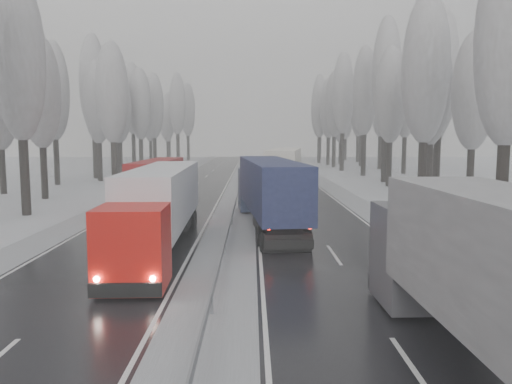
{
  "coord_description": "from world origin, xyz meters",
  "views": [
    {
      "loc": [
        1.32,
        -11.47,
        5.68
      ],
      "look_at": [
        1.56,
        19.81,
        2.2
      ],
      "focal_mm": 35.0,
      "sensor_mm": 36.0,
      "label": 1
    }
  ],
  "objects_px": {
    "truck_blue_box": "(268,188)",
    "truck_red_white": "(160,203)",
    "truck_cream_box": "(285,167)",
    "truck_red_red": "(154,180)",
    "box_truck_distant": "(282,158)"
  },
  "relations": [
    {
      "from": "truck_red_white",
      "to": "truck_cream_box",
      "type": "bearing_deg",
      "value": 71.66
    },
    {
      "from": "truck_red_red",
      "to": "truck_red_white",
      "type": "bearing_deg",
      "value": -76.3
    },
    {
      "from": "box_truck_distant",
      "to": "truck_red_red",
      "type": "bearing_deg",
      "value": -100.83
    },
    {
      "from": "truck_red_white",
      "to": "truck_red_red",
      "type": "relative_size",
      "value": 1.09
    },
    {
      "from": "truck_cream_box",
      "to": "truck_red_red",
      "type": "xyz_separation_m",
      "value": [
        -11.24,
        -11.32,
        -0.4
      ]
    },
    {
      "from": "truck_cream_box",
      "to": "truck_red_white",
      "type": "height_order",
      "value": "truck_cream_box"
    },
    {
      "from": "truck_blue_box",
      "to": "truck_red_white",
      "type": "bearing_deg",
      "value": -137.45
    },
    {
      "from": "box_truck_distant",
      "to": "truck_red_white",
      "type": "bearing_deg",
      "value": -96.1
    },
    {
      "from": "truck_blue_box",
      "to": "truck_red_white",
      "type": "distance_m",
      "value": 8.38
    },
    {
      "from": "truck_blue_box",
      "to": "truck_red_white",
      "type": "height_order",
      "value": "truck_blue_box"
    },
    {
      "from": "box_truck_distant",
      "to": "truck_red_red",
      "type": "xyz_separation_m",
      "value": [
        -13.97,
        -62.81,
        0.9
      ]
    },
    {
      "from": "truck_blue_box",
      "to": "truck_cream_box",
      "type": "height_order",
      "value": "truck_cream_box"
    },
    {
      "from": "truck_red_white",
      "to": "truck_red_red",
      "type": "xyz_separation_m",
      "value": [
        -3.26,
        15.23,
        -0.2
      ]
    },
    {
      "from": "truck_blue_box",
      "to": "truck_cream_box",
      "type": "xyz_separation_m",
      "value": [
        2.4,
        20.29,
        0.11
      ]
    },
    {
      "from": "truck_cream_box",
      "to": "box_truck_distant",
      "type": "bearing_deg",
      "value": 94.55
    }
  ]
}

